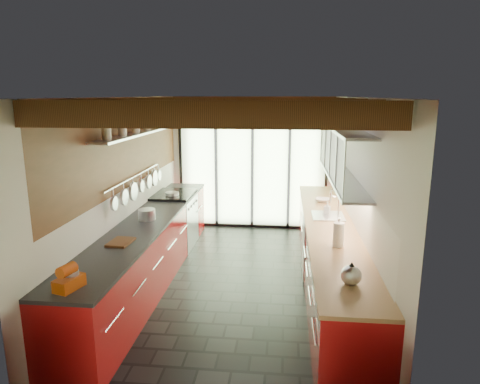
% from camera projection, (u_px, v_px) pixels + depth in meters
% --- Properties ---
extents(ground, '(5.50, 5.50, 0.00)m').
position_uv_depth(ground, '(237.00, 283.00, 6.11)').
color(ground, black).
rests_on(ground, ground).
extents(room_shell, '(5.50, 5.50, 5.50)m').
position_uv_depth(room_shell, '(237.00, 169.00, 5.75)').
color(room_shell, silver).
rests_on(room_shell, ground).
extents(ceiling_beams, '(3.14, 5.06, 4.90)m').
position_uv_depth(ceiling_beams, '(240.00, 107.00, 5.94)').
color(ceiling_beams, '#593316').
rests_on(ceiling_beams, ground).
extents(glass_door, '(2.95, 0.10, 2.90)m').
position_uv_depth(glass_door, '(252.00, 146.00, 8.36)').
color(glass_door, '#C6EAAD').
rests_on(glass_door, ground).
extents(left_counter, '(0.68, 5.00, 0.92)m').
position_uv_depth(left_counter, '(149.00, 250.00, 6.14)').
color(left_counter, '#AB1113').
rests_on(left_counter, ground).
extents(range_stove, '(0.66, 0.90, 0.97)m').
position_uv_depth(range_stove, '(175.00, 220.00, 7.55)').
color(range_stove, silver).
rests_on(range_stove, ground).
extents(right_counter, '(0.68, 5.00, 0.92)m').
position_uv_depth(right_counter, '(329.00, 256.00, 5.88)').
color(right_counter, '#AB1113').
rests_on(right_counter, ground).
extents(sink_assembly, '(0.45, 0.52, 0.43)m').
position_uv_depth(sink_assembly, '(329.00, 214.00, 6.16)').
color(sink_assembly, silver).
rests_on(sink_assembly, right_counter).
extents(upper_cabinets_right, '(0.34, 3.00, 3.00)m').
position_uv_depth(upper_cabinets_right, '(343.00, 153.00, 5.85)').
color(upper_cabinets_right, silver).
rests_on(upper_cabinets_right, ground).
extents(left_wall_fixtures, '(0.28, 2.60, 0.96)m').
position_uv_depth(left_wall_fixtures, '(138.00, 155.00, 6.15)').
color(left_wall_fixtures, silver).
rests_on(left_wall_fixtures, ground).
extents(stand_mixer, '(0.22, 0.30, 0.24)m').
position_uv_depth(stand_mixer, '(69.00, 279.00, 3.84)').
color(stand_mixer, '#CA4B10').
rests_on(stand_mixer, left_counter).
extents(pot_large, '(0.30, 0.30, 0.15)m').
position_uv_depth(pot_large, '(147.00, 214.00, 5.99)').
color(pot_large, silver).
rests_on(pot_large, left_counter).
extents(pot_small, '(0.28, 0.28, 0.09)m').
position_uv_depth(pot_small, '(172.00, 195.00, 7.31)').
color(pot_small, silver).
rests_on(pot_small, left_counter).
extents(cutting_board, '(0.26, 0.35, 0.03)m').
position_uv_depth(cutting_board, '(121.00, 242.00, 5.04)').
color(cutting_board, brown).
rests_on(cutting_board, left_counter).
extents(kettle, '(0.23, 0.26, 0.23)m').
position_uv_depth(kettle, '(351.00, 274.00, 3.94)').
color(kettle, silver).
rests_on(kettle, right_counter).
extents(paper_towel, '(0.15, 0.15, 0.34)m').
position_uv_depth(paper_towel, '(338.00, 235.00, 4.90)').
color(paper_towel, white).
rests_on(paper_towel, right_counter).
extents(soap_bottle, '(0.11, 0.11, 0.19)m').
position_uv_depth(soap_bottle, '(327.00, 208.00, 6.25)').
color(soap_bottle, silver).
rests_on(soap_bottle, right_counter).
extents(bowl, '(0.28, 0.28, 0.06)m').
position_uv_depth(bowl, '(323.00, 200.00, 6.99)').
color(bowl, silver).
rests_on(bowl, right_counter).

